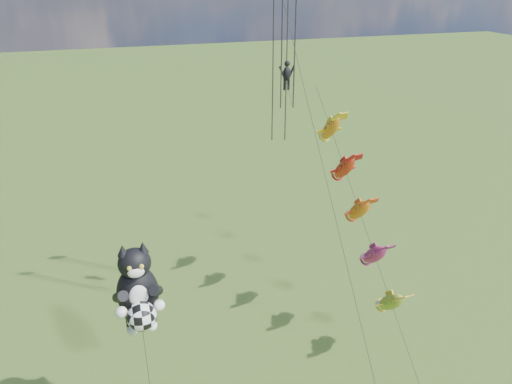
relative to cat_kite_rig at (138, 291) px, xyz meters
name	(u,v)px	position (x,y,z in m)	size (l,w,h in m)	color
cat_kite_rig	(138,291)	(0.00, 0.00, 0.00)	(2.35, 4.00, 11.76)	#4E3E28
fish_windsock_rig	(359,210)	(14.88, 5.21, -0.33)	(1.56, 15.95, 15.69)	#4E3E28
parafoil_rig	(288,63)	(10.33, 7.13, 9.21)	(1.86, 17.54, 24.71)	#4E3E28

